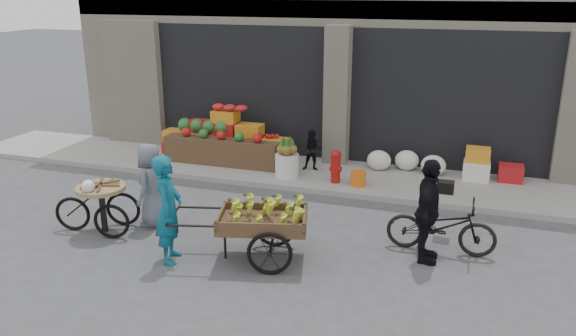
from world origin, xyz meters
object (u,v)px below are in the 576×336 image
(banana_cart, at_px, (259,218))
(vendor_grey, at_px, (151,185))
(orange_bucket, at_px, (358,179))
(tricycle_cart, at_px, (102,201))
(seated_person, at_px, (312,150))
(pineapple_bin, at_px, (287,165))
(bicycle, at_px, (441,226))
(cyclist, at_px, (428,212))
(fire_hydrant, at_px, (336,165))
(vendor_woman, at_px, (168,209))

(banana_cart, relative_size, vendor_grey, 1.63)
(orange_bucket, bearing_deg, tricycle_cart, -137.95)
(seated_person, bearing_deg, pineapple_bin, -133.69)
(bicycle, bearing_deg, banana_cart, 113.07)
(pineapple_bin, relative_size, cyclist, 0.31)
(seated_person, relative_size, cyclist, 0.56)
(banana_cart, distance_m, cyclist, 2.57)
(vendor_grey, height_order, cyclist, cyclist)
(pineapple_bin, bearing_deg, tricycle_cart, -121.90)
(fire_hydrant, distance_m, vendor_woman, 4.38)
(seated_person, bearing_deg, banana_cart, -94.89)
(vendor_woman, xyz_separation_m, tricycle_cart, (-1.66, 0.58, -0.29))
(pineapple_bin, distance_m, banana_cart, 3.75)
(pineapple_bin, xyz_separation_m, orange_bucket, (1.60, -0.10, -0.10))
(pineapple_bin, distance_m, seated_person, 0.75)
(seated_person, relative_size, tricycle_cart, 0.64)
(cyclist, bearing_deg, orange_bucket, 29.53)
(bicycle, bearing_deg, fire_hydrant, 42.96)
(pineapple_bin, relative_size, banana_cart, 0.21)
(seated_person, relative_size, bicycle, 0.54)
(seated_person, distance_m, tricycle_cart, 4.87)
(seated_person, bearing_deg, orange_bucket, -40.26)
(pineapple_bin, bearing_deg, vendor_grey, -117.15)
(vendor_grey, bearing_deg, cyclist, 85.03)
(seated_person, bearing_deg, fire_hydrant, -52.88)
(orange_bucket, distance_m, tricycle_cart, 5.11)
(banana_cart, xyz_separation_m, cyclist, (2.45, 0.77, 0.13))
(banana_cart, bearing_deg, vendor_grey, 148.82)
(pineapple_bin, bearing_deg, vendor_woman, -97.33)
(tricycle_cart, bearing_deg, seated_person, 43.44)
(seated_person, height_order, vendor_grey, vendor_grey)
(vendor_woman, xyz_separation_m, vendor_grey, (-1.00, 1.13, -0.10))
(tricycle_cart, height_order, bicycle, tricycle_cart)
(orange_bucket, relative_size, banana_cart, 0.13)
(orange_bucket, xyz_separation_m, vendor_grey, (-3.13, -2.88, 0.48))
(pineapple_bin, xyz_separation_m, vendor_grey, (-1.53, -2.98, 0.38))
(pineapple_bin, height_order, vendor_woman, vendor_woman)
(vendor_grey, xyz_separation_m, cyclist, (4.75, 0.10, 0.07))
(vendor_woman, bearing_deg, seated_person, -28.67)
(seated_person, height_order, bicycle, seated_person)
(vendor_woman, relative_size, vendor_grey, 1.13)
(seated_person, relative_size, vendor_grey, 0.62)
(orange_bucket, distance_m, bicycle, 3.00)
(fire_hydrant, bearing_deg, vendor_grey, -131.91)
(tricycle_cart, distance_m, cyclist, 5.46)
(banana_cart, distance_m, tricycle_cart, 2.98)
(orange_bucket, height_order, cyclist, cyclist)
(tricycle_cart, distance_m, bicycle, 5.72)
(pineapple_bin, distance_m, bicycle, 4.23)
(pineapple_bin, bearing_deg, seated_person, 56.31)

